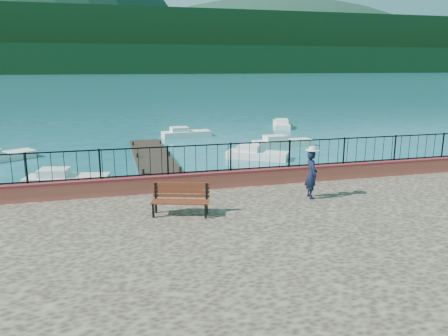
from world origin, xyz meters
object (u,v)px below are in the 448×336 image
person (311,174)px  boat_0 (67,177)px  boat_5 (281,122)px  boat_1 (257,152)px  park_bench (181,206)px  boat_4 (186,132)px  boat_2 (283,141)px

person → boat_0: person is taller
boat_0 → boat_5: 23.04m
boat_0 → boat_1: 10.89m
park_bench → boat_1: (6.54, 12.11, -1.08)m
boat_1 → boat_4: (-2.61, 9.11, 0.00)m
park_bench → boat_0: 9.70m
boat_0 → boat_1: size_ratio=1.04×
boat_5 → boat_0: bearing=151.0°
park_bench → boat_2: park_bench is taller
person → boat_1: bearing=-4.7°
boat_1 → boat_2: size_ratio=0.87×
boat_0 → boat_1: same height
boat_4 → boat_5: (9.17, 3.22, 0.00)m
boat_2 → boat_5: size_ratio=0.95×
boat_1 → boat_2: 4.51m
boat_0 → boat_1: (10.39, 3.27, 0.00)m
park_bench → person: bearing=24.9°
boat_1 → boat_5: size_ratio=0.82×
person → boat_0: bearing=50.9°
boat_1 → boat_5: (6.57, 12.33, 0.00)m
park_bench → boat_5: (13.11, 24.44, -1.08)m
park_bench → boat_0: (-3.85, 8.84, -1.08)m
park_bench → boat_0: size_ratio=0.47×
boat_2 → boat_5: bearing=66.2°
boat_0 → boat_2: size_ratio=0.90×
person → boat_1: 11.84m
boat_2 → boat_5: (3.53, 9.00, 0.00)m
boat_0 → boat_2: (13.42, 6.61, 0.00)m
boat_1 → boat_5: same height
boat_1 → boat_4: same height
boat_4 → person: bearing=-94.1°
boat_1 → boat_2: same height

